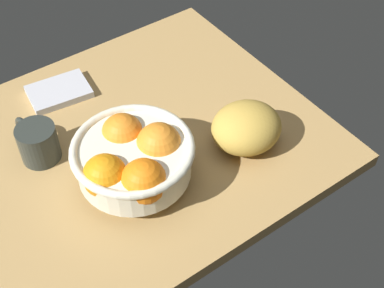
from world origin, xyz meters
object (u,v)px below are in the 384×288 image
object	(u,v)px
bread_loaf	(246,128)
napkin_folded	(59,92)
mug	(37,142)
fruit_bowl	(134,159)

from	to	relation	value
bread_loaf	napkin_folded	world-z (taller)	bread_loaf
napkin_folded	mug	bearing A→B (deg)	-127.66
fruit_bowl	bread_loaf	distance (cm)	23.62
bread_loaf	mug	xyz separation A→B (cm)	(-35.02, 21.19, -0.78)
mug	bread_loaf	bearing A→B (deg)	-31.17
bread_loaf	mug	distance (cm)	40.94
mug	napkin_folded	bearing A→B (deg)	52.34
fruit_bowl	bread_loaf	xyz separation A→B (cm)	(23.13, -4.36, -2.00)
bread_loaf	napkin_folded	size ratio (longest dim) A/B	1.09
napkin_folded	mug	size ratio (longest dim) A/B	1.11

